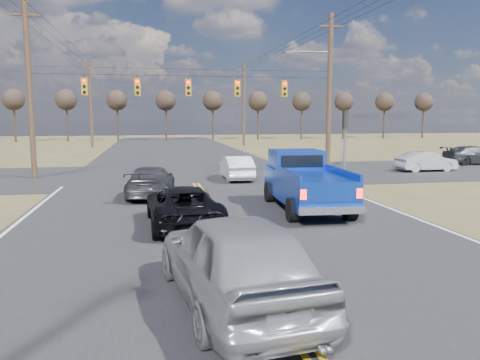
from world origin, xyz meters
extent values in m
plane|color=brown|center=(0.00, 0.00, 0.00)|extent=(160.00, 160.00, 0.00)
cube|color=#28282B|center=(0.00, 10.00, 0.00)|extent=(14.00, 120.00, 0.02)
cube|color=#28282B|center=(0.00, 18.00, 0.00)|extent=(120.00, 12.00, 0.02)
cylinder|color=#473323|center=(-9.00, 18.00, 5.00)|extent=(0.32, 0.32, 10.00)
cube|color=#473323|center=(-9.00, 18.00, 9.20)|extent=(1.60, 0.12, 0.12)
cylinder|color=#473323|center=(9.00, 18.00, 5.00)|extent=(0.32, 0.32, 10.00)
cube|color=#473323|center=(9.00, 18.00, 9.20)|extent=(1.60, 0.12, 0.12)
cylinder|color=black|center=(0.00, 18.00, 6.00)|extent=(18.00, 0.02, 0.02)
cylinder|color=black|center=(0.00, 18.00, 6.40)|extent=(18.00, 0.02, 0.02)
cube|color=#B28C14|center=(-6.00, 18.00, 5.30)|extent=(0.34, 0.24, 1.00)
cylinder|color=#FF0C05|center=(-6.00, 17.86, 5.63)|extent=(0.20, 0.06, 0.20)
cylinder|color=black|center=(-6.00, 17.86, 5.30)|extent=(0.20, 0.06, 0.20)
cylinder|color=black|center=(-6.00, 17.86, 4.97)|extent=(0.20, 0.06, 0.20)
cube|color=black|center=(-6.00, 17.83, 5.74)|extent=(0.24, 0.14, 0.03)
cube|color=#B28C14|center=(-3.00, 18.00, 5.30)|extent=(0.34, 0.24, 1.00)
cylinder|color=#FF0C05|center=(-3.00, 17.86, 5.63)|extent=(0.20, 0.06, 0.20)
cylinder|color=black|center=(-3.00, 17.86, 5.30)|extent=(0.20, 0.06, 0.20)
cylinder|color=black|center=(-3.00, 17.86, 4.97)|extent=(0.20, 0.06, 0.20)
cube|color=black|center=(-3.00, 17.83, 5.74)|extent=(0.24, 0.14, 0.03)
cube|color=#B28C14|center=(0.00, 18.00, 5.30)|extent=(0.34, 0.24, 1.00)
cylinder|color=#FF0C05|center=(0.00, 17.86, 5.63)|extent=(0.20, 0.06, 0.20)
cylinder|color=black|center=(0.00, 17.86, 5.30)|extent=(0.20, 0.06, 0.20)
cylinder|color=black|center=(0.00, 17.86, 4.97)|extent=(0.20, 0.06, 0.20)
cube|color=black|center=(0.00, 17.83, 5.74)|extent=(0.24, 0.14, 0.03)
cube|color=#B28C14|center=(3.00, 18.00, 5.30)|extent=(0.34, 0.24, 1.00)
cylinder|color=#FF0C05|center=(3.00, 17.86, 5.63)|extent=(0.20, 0.06, 0.20)
cylinder|color=black|center=(3.00, 17.86, 5.30)|extent=(0.20, 0.06, 0.20)
cylinder|color=black|center=(3.00, 17.86, 4.97)|extent=(0.20, 0.06, 0.20)
cube|color=black|center=(3.00, 17.83, 5.74)|extent=(0.24, 0.14, 0.03)
cube|color=#B28C14|center=(6.00, 18.00, 5.30)|extent=(0.34, 0.24, 1.00)
cylinder|color=#FF0C05|center=(6.00, 17.86, 5.63)|extent=(0.20, 0.06, 0.20)
cylinder|color=black|center=(6.00, 17.86, 5.30)|extent=(0.20, 0.06, 0.20)
cylinder|color=black|center=(6.00, 17.86, 4.97)|extent=(0.20, 0.06, 0.20)
cube|color=black|center=(6.00, 17.83, 5.74)|extent=(0.24, 0.14, 0.03)
cylinder|color=slate|center=(8.20, 13.50, 1.60)|extent=(0.12, 0.12, 3.20)
cube|color=black|center=(8.20, 13.50, 3.40)|extent=(0.24, 0.34, 1.00)
cylinder|color=slate|center=(7.60, 18.00, 7.60)|extent=(2.80, 0.10, 0.10)
cube|color=slate|center=(6.30, 18.00, 7.55)|extent=(0.55, 0.22, 0.14)
cylinder|color=#473323|center=(-9.00, 46.00, 5.00)|extent=(0.32, 0.32, 10.00)
cube|color=#473323|center=(-9.00, 46.00, 9.20)|extent=(1.60, 0.12, 0.12)
cylinder|color=#473323|center=(9.00, 46.00, 5.00)|extent=(0.32, 0.32, 10.00)
cube|color=#473323|center=(9.00, 46.00, 9.20)|extent=(1.60, 0.12, 0.12)
cylinder|color=black|center=(-9.70, 17.00, 9.30)|extent=(0.02, 58.00, 0.02)
cylinder|color=black|center=(-9.00, 17.00, 9.30)|extent=(0.02, 58.00, 0.02)
cylinder|color=black|center=(-8.30, 17.00, 9.30)|extent=(0.02, 58.00, 0.02)
cylinder|color=black|center=(8.30, 17.00, 9.30)|extent=(0.02, 58.00, 0.02)
cylinder|color=black|center=(9.00, 17.00, 9.30)|extent=(0.02, 58.00, 0.02)
cylinder|color=black|center=(9.70, 17.00, 9.30)|extent=(0.02, 58.00, 0.02)
cylinder|color=#33261C|center=(-21.00, 60.00, 2.75)|extent=(0.28, 0.28, 5.50)
sphere|color=#2D231C|center=(-21.00, 60.00, 5.90)|extent=(3.00, 3.00, 3.00)
cylinder|color=#33261C|center=(-14.00, 60.00, 2.75)|extent=(0.28, 0.28, 5.50)
sphere|color=#2D231C|center=(-14.00, 60.00, 5.90)|extent=(3.00, 3.00, 3.00)
cylinder|color=#33261C|center=(-7.00, 60.00, 2.75)|extent=(0.28, 0.28, 5.50)
sphere|color=#2D231C|center=(-7.00, 60.00, 5.90)|extent=(3.00, 3.00, 3.00)
cylinder|color=#33261C|center=(0.00, 60.00, 2.75)|extent=(0.28, 0.28, 5.50)
sphere|color=#2D231C|center=(0.00, 60.00, 5.90)|extent=(3.00, 3.00, 3.00)
cylinder|color=#33261C|center=(7.00, 60.00, 2.75)|extent=(0.28, 0.28, 5.50)
sphere|color=#2D231C|center=(7.00, 60.00, 5.90)|extent=(3.00, 3.00, 3.00)
cylinder|color=#33261C|center=(14.00, 60.00, 2.75)|extent=(0.28, 0.28, 5.50)
sphere|color=#2D231C|center=(14.00, 60.00, 5.90)|extent=(3.00, 3.00, 3.00)
cylinder|color=#33261C|center=(21.00, 60.00, 2.75)|extent=(0.28, 0.28, 5.50)
sphere|color=#2D231C|center=(21.00, 60.00, 5.90)|extent=(3.00, 3.00, 3.00)
cylinder|color=#33261C|center=(28.00, 60.00, 2.75)|extent=(0.28, 0.28, 5.50)
sphere|color=#2D231C|center=(28.00, 60.00, 5.90)|extent=(3.00, 3.00, 3.00)
cylinder|color=#33261C|center=(35.00, 60.00, 2.75)|extent=(0.28, 0.28, 5.50)
sphere|color=#2D231C|center=(35.00, 60.00, 5.90)|extent=(3.00, 3.00, 3.00)
cylinder|color=#33261C|center=(42.00, 60.00, 2.75)|extent=(0.28, 0.28, 5.50)
sphere|color=#2D231C|center=(42.00, 60.00, 5.90)|extent=(3.00, 3.00, 3.00)
cylinder|color=black|center=(2.39, 4.24, 0.43)|extent=(0.38, 0.87, 0.85)
cylinder|color=black|center=(4.41, 4.14, 0.43)|extent=(0.38, 0.87, 0.85)
cylinder|color=black|center=(2.56, 8.07, 0.43)|extent=(0.38, 0.87, 0.85)
cylinder|color=black|center=(4.58, 7.98, 0.43)|extent=(0.38, 0.87, 0.85)
cube|color=#1039B4|center=(3.48, 6.11, 0.96)|extent=(2.39, 5.84, 1.07)
cube|color=#1039B4|center=(3.55, 7.65, 1.83)|extent=(2.05, 1.90, 0.77)
cube|color=black|center=(3.51, 6.77, 1.83)|extent=(1.71, 0.14, 0.48)
cube|color=#1039B4|center=(2.42, 5.03, 1.60)|extent=(0.27, 3.52, 0.21)
cube|color=#1039B4|center=(4.44, 4.94, 1.60)|extent=(0.27, 3.52, 0.21)
cube|color=#1039B4|center=(3.35, 3.25, 1.17)|extent=(2.13, 0.18, 0.64)
cube|color=silver|center=(3.35, 3.18, 0.59)|extent=(2.19, 0.29, 0.23)
cube|color=#FF0C05|center=(2.42, 3.25, 1.12)|extent=(0.19, 0.07, 0.32)
cube|color=#FF0C05|center=(4.29, 3.17, 1.12)|extent=(0.19, 0.07, 0.32)
imported|color=#919298|center=(-0.80, -2.30, 0.92)|extent=(2.83, 5.62, 1.84)
imported|color=black|center=(-1.31, 4.44, 0.67)|extent=(2.44, 4.90, 1.34)
imported|color=white|center=(2.45, 15.26, 0.68)|extent=(1.50, 4.16, 1.36)
imported|color=#35353A|center=(-2.35, 10.48, 0.68)|extent=(2.42, 4.87, 1.36)
imported|color=#B2B5BB|center=(15.37, 16.88, 0.65)|extent=(1.57, 4.01, 1.30)
imported|color=#2D2D31|center=(21.46, 20.30, 0.69)|extent=(2.15, 4.84, 1.38)
camera|label=1|loc=(-2.30, -10.75, 3.59)|focal=35.00mm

